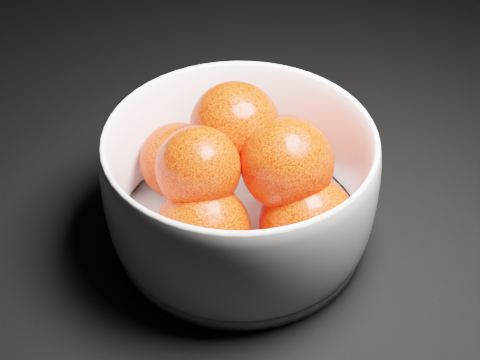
{
  "coord_description": "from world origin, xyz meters",
  "views": [
    {
      "loc": [
        0.22,
        -0.53,
        0.42
      ],
      "look_at": [
        0.18,
        -0.12,
        0.06
      ],
      "focal_mm": 50.0,
      "sensor_mm": 36.0,
      "label": 1
    }
  ],
  "objects": [
    {
      "name": "orange_pile",
      "position": [
        0.19,
        -0.12,
        0.07
      ],
      "size": [
        0.19,
        0.17,
        0.12
      ],
      "color": "#FF290A",
      "rests_on": "bowl"
    },
    {
      "name": "bowl",
      "position": [
        0.18,
        -0.12,
        0.06
      ],
      "size": [
        0.23,
        0.23,
        0.11
      ],
      "rotation": [
        0.0,
        0.0,
        -0.27
      ],
      "color": "white",
      "rests_on": "ground"
    },
    {
      "name": "ground",
      "position": [
        0.0,
        0.0,
        0.0
      ],
      "size": [
        3.0,
        3.0,
        0.0
      ],
      "primitive_type": "cube",
      "color": "black",
      "rests_on": "ground"
    }
  ]
}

